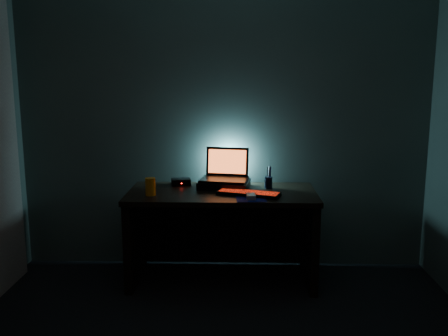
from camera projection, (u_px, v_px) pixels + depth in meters
The scene contains 10 objects.
room at pixel (211, 168), 2.30m from camera, with size 3.50×4.00×2.50m.
desk at pixel (222, 221), 4.08m from camera, with size 1.50×0.70×0.75m.
riser at pixel (224, 184), 4.10m from camera, with size 0.40×0.30×0.06m, color black.
laptop at pixel (225, 172), 4.14m from camera, with size 0.42×0.34×0.26m.
keyboard at pixel (249, 193), 3.85m from camera, with size 0.51×0.30×0.03m.
mousepad at pixel (251, 199), 3.74m from camera, with size 0.22×0.20×0.00m, color navy.
mouse at pixel (251, 196), 3.74m from camera, with size 0.07×0.11×0.03m, color gray.
pen_cup at pixel (268, 183), 4.09m from camera, with size 0.07×0.07×0.09m, color black.
juice_glass at pixel (150, 187), 3.85m from camera, with size 0.08×0.08×0.14m, color orange.
router at pixel (181, 182), 4.21m from camera, with size 0.18×0.15×0.05m.
Camera 1 is at (0.12, -2.25, 1.68)m, focal length 40.00 mm.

